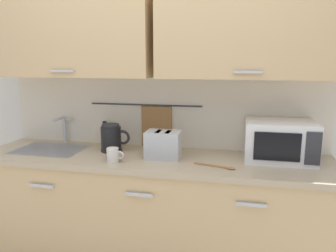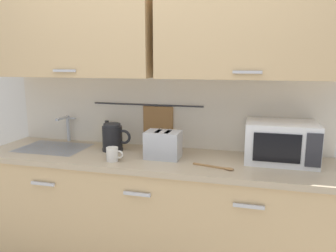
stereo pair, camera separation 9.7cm
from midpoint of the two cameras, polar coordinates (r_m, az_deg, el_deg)
The scene contains 9 objects.
counter_unit at distance 2.49m, azimuth -1.87°, elevation -15.16°, with size 2.53×0.64×0.90m.
back_wall_assembly at distance 2.45m, azimuth -0.19°, elevation 10.30°, with size 3.70×0.41×2.50m.
sink_faucet at distance 2.82m, azimuth -16.47°, elevation 0.18°, with size 0.09×0.17×0.22m.
microwave at distance 2.31m, azimuth 20.40°, elevation -2.66°, with size 0.46×0.35×0.27m.
electric_kettle at distance 2.47m, azimuth -8.58°, elevation -2.02°, with size 0.23×0.16×0.21m.
dish_soap_bottle at distance 2.67m, azimuth -9.63°, elevation -1.40°, with size 0.06×0.06×0.20m.
mug_near_sink at distance 2.22m, azimuth -8.49°, elevation -4.94°, with size 0.12×0.08×0.09m.
toaster at distance 2.26m, azimuth 0.36°, elevation -3.30°, with size 0.26×0.17×0.19m.
wooden_spoon at distance 2.10m, azimuth 10.16°, elevation -7.19°, with size 0.27×0.09×0.01m.
Camera 2 is at (0.68, -1.82, 1.56)m, focal length 34.58 mm.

